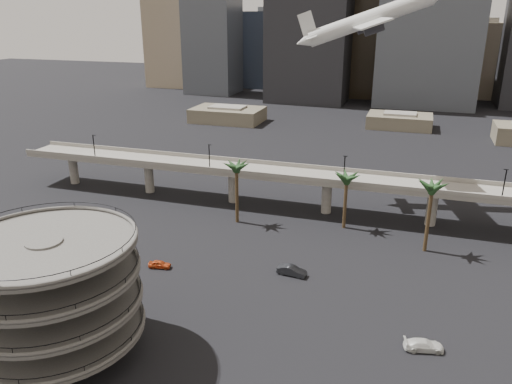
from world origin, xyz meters
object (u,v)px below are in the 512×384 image
(airborne_jet, at_px, (369,20))
(car_b, at_px, (292,271))
(parking_ramp, at_px, (51,288))
(car_a, at_px, (160,264))
(overpass, at_px, (279,176))
(car_c, at_px, (424,345))

(airborne_jet, xyz_separation_m, car_b, (-5.29, -43.97, -39.65))
(airborne_jet, bearing_deg, parking_ramp, -126.41)
(parking_ramp, height_order, car_a, parking_ramp)
(parking_ramp, relative_size, car_a, 5.65)
(airborne_jet, bearing_deg, car_b, -111.75)
(overpass, relative_size, car_c, 25.16)
(overpass, bearing_deg, car_b, -70.30)
(parking_ramp, relative_size, car_c, 4.30)
(car_b, bearing_deg, parking_ramp, 147.07)
(airborne_jet, bearing_deg, car_a, -134.71)
(car_a, bearing_deg, airborne_jet, -39.97)
(airborne_jet, height_order, car_c, airborne_jet)
(parking_ramp, xyz_separation_m, car_a, (1.07, 24.77, -9.17))
(airborne_jet, bearing_deg, car_c, -89.35)
(car_c, bearing_deg, parking_ramp, 95.78)
(car_a, height_order, car_b, car_b)
(parking_ramp, height_order, car_b, parking_ramp)
(parking_ramp, bearing_deg, car_b, 51.20)
(parking_ramp, height_order, airborne_jet, airborne_jet)
(overpass, xyz_separation_m, car_b, (10.61, -29.63, -6.51))
(parking_ramp, distance_m, airborne_jet, 84.57)
(overpass, bearing_deg, car_c, -53.72)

